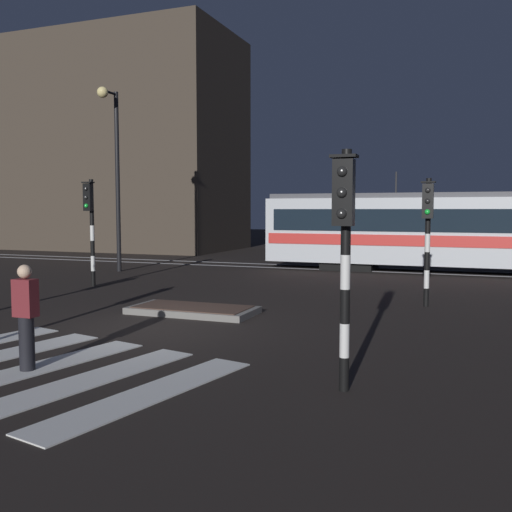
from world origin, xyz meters
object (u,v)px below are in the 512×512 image
traffic_light_corner_far_right (428,222)px  tram (453,230)px  traffic_light_corner_near_right (344,233)px  pedestrian_waiting_at_kerb (26,317)px  traffic_light_corner_far_left (90,216)px  street_lamp_trackside_left (114,158)px

traffic_light_corner_far_right → tram: (0.29, 8.92, -0.49)m
traffic_light_corner_near_right → pedestrian_waiting_at_kerb: (-4.93, -0.75, -1.37)m
traffic_light_corner_near_right → tram: (0.78, 16.78, -0.50)m
traffic_light_corner_far_left → tram: size_ratio=0.23×
street_lamp_trackside_left → pedestrian_waiting_at_kerb: size_ratio=4.33×
traffic_light_corner_near_right → pedestrian_waiting_at_kerb: bearing=-171.4°
traffic_light_corner_far_right → tram: 8.94m
street_lamp_trackside_left → tram: size_ratio=0.48×
traffic_light_corner_far_right → traffic_light_corner_far_left: size_ratio=0.95×
pedestrian_waiting_at_kerb → traffic_light_corner_near_right: bearing=8.6°
tram → pedestrian_waiting_at_kerb: bearing=-108.1°
pedestrian_waiting_at_kerb → traffic_light_corner_far_left: bearing=121.6°
traffic_light_corner_near_right → traffic_light_corner_far_right: 7.87m
street_lamp_trackside_left → traffic_light_corner_far_left: bearing=-65.2°
traffic_light_corner_far_left → street_lamp_trackside_left: street_lamp_trackside_left is taller
traffic_light_corner_far_left → tram: (11.12, 8.73, -0.62)m
traffic_light_corner_far_right → traffic_light_corner_near_right: bearing=-93.6°
traffic_light_corner_far_left → pedestrian_waiting_at_kerb: size_ratio=2.09×
traffic_light_corner_far_left → pedestrian_waiting_at_kerb: 10.43m
traffic_light_corner_far_left → pedestrian_waiting_at_kerb: traffic_light_corner_far_left is taller
tram → pedestrian_waiting_at_kerb: size_ratio=9.04×
traffic_light_corner_near_right → street_lamp_trackside_left: bearing=135.2°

